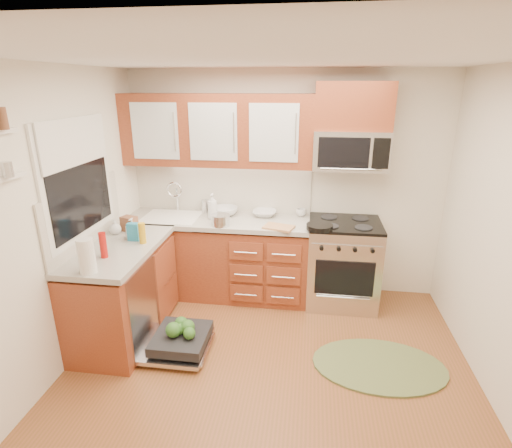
# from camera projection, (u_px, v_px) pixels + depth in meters

# --- Properties ---
(floor) EXTENTS (3.50, 3.50, 0.00)m
(floor) POSITION_uv_depth(u_px,v_px,m) (266.00, 382.00, 3.31)
(floor) COLOR brown
(floor) RESTS_ON ground
(ceiling) EXTENTS (3.50, 3.50, 0.00)m
(ceiling) POSITION_uv_depth(u_px,v_px,m) (270.00, 57.00, 2.48)
(ceiling) COLOR white
(ceiling) RESTS_ON ground
(wall_back) EXTENTS (3.50, 0.04, 2.50)m
(wall_back) POSITION_uv_depth(u_px,v_px,m) (285.00, 186.00, 4.53)
(wall_back) COLOR silver
(wall_back) RESTS_ON ground
(wall_left) EXTENTS (0.04, 3.50, 2.50)m
(wall_left) POSITION_uv_depth(u_px,v_px,m) (46.00, 231.00, 3.13)
(wall_left) COLOR silver
(wall_left) RESTS_ON ground
(base_cabinet_back) EXTENTS (2.05, 0.60, 0.85)m
(base_cabinet_back) POSITION_uv_depth(u_px,v_px,m) (219.00, 259.00, 4.62)
(base_cabinet_back) COLOR maroon
(base_cabinet_back) RESTS_ON ground
(base_cabinet_left) EXTENTS (0.60, 1.25, 0.85)m
(base_cabinet_left) POSITION_uv_depth(u_px,v_px,m) (124.00, 294.00, 3.85)
(base_cabinet_left) COLOR maroon
(base_cabinet_left) RESTS_ON ground
(countertop_back) EXTENTS (2.07, 0.64, 0.05)m
(countertop_back) POSITION_uv_depth(u_px,v_px,m) (217.00, 221.00, 4.46)
(countertop_back) COLOR #B9B2A9
(countertop_back) RESTS_ON base_cabinet_back
(countertop_left) EXTENTS (0.64, 1.27, 0.05)m
(countertop_left) POSITION_uv_depth(u_px,v_px,m) (119.00, 249.00, 3.69)
(countertop_left) COLOR #B9B2A9
(countertop_left) RESTS_ON base_cabinet_left
(backsplash_back) EXTENTS (2.05, 0.02, 0.57)m
(backsplash_back) POSITION_uv_depth(u_px,v_px,m) (222.00, 187.00, 4.63)
(backsplash_back) COLOR beige
(backsplash_back) RESTS_ON ground
(backsplash_left) EXTENTS (0.02, 1.25, 0.57)m
(backsplash_left) POSITION_uv_depth(u_px,v_px,m) (85.00, 216.00, 3.63)
(backsplash_left) COLOR beige
(backsplash_left) RESTS_ON ground
(upper_cabinets) EXTENTS (2.05, 0.35, 0.75)m
(upper_cabinets) POSITION_uv_depth(u_px,v_px,m) (217.00, 130.00, 4.26)
(upper_cabinets) COLOR maroon
(upper_cabinets) RESTS_ON ground
(cabinet_over_mw) EXTENTS (0.76, 0.35, 0.47)m
(cabinet_over_mw) POSITION_uv_depth(u_px,v_px,m) (353.00, 106.00, 3.99)
(cabinet_over_mw) COLOR maroon
(cabinet_over_mw) RESTS_ON ground
(range) EXTENTS (0.76, 0.64, 0.95)m
(range) POSITION_uv_depth(u_px,v_px,m) (342.00, 263.00, 4.40)
(range) COLOR silver
(range) RESTS_ON ground
(microwave) EXTENTS (0.76, 0.38, 0.40)m
(microwave) POSITION_uv_depth(u_px,v_px,m) (350.00, 150.00, 4.11)
(microwave) COLOR silver
(microwave) RESTS_ON ground
(sink) EXTENTS (0.62, 0.50, 0.26)m
(sink) POSITION_uv_depth(u_px,v_px,m) (172.00, 227.00, 4.54)
(sink) COLOR white
(sink) RESTS_ON ground
(dishwasher) EXTENTS (0.70, 0.60, 0.20)m
(dishwasher) POSITION_uv_depth(u_px,v_px,m) (177.00, 342.00, 3.67)
(dishwasher) COLOR silver
(dishwasher) RESTS_ON ground
(window) EXTENTS (0.03, 1.05, 1.05)m
(window) POSITION_uv_depth(u_px,v_px,m) (78.00, 180.00, 3.49)
(window) COLOR white
(window) RESTS_ON ground
(window_blind) EXTENTS (0.02, 0.96, 0.40)m
(window_blind) POSITION_uv_depth(u_px,v_px,m) (75.00, 142.00, 3.38)
(window_blind) COLOR white
(window_blind) RESTS_ON ground
(shelf_lower) EXTENTS (0.04, 0.40, 0.03)m
(shelf_lower) POSITION_uv_depth(u_px,v_px,m) (4.00, 179.00, 2.63)
(shelf_lower) COLOR white
(shelf_lower) RESTS_ON ground
(rug) EXTENTS (1.31, 1.02, 0.02)m
(rug) POSITION_uv_depth(u_px,v_px,m) (379.00, 366.00, 3.50)
(rug) COLOR olive
(rug) RESTS_ON ground
(skillet) EXTENTS (0.29, 0.29, 0.05)m
(skillet) POSITION_uv_depth(u_px,v_px,m) (319.00, 227.00, 4.04)
(skillet) COLOR black
(skillet) RESTS_ON range
(stock_pot) EXTENTS (0.20, 0.20, 0.12)m
(stock_pot) POSITION_uv_depth(u_px,v_px,m) (220.00, 220.00, 4.21)
(stock_pot) COLOR silver
(stock_pot) RESTS_ON countertop_back
(cutting_board) EXTENTS (0.35, 0.27, 0.02)m
(cutting_board) POSITION_uv_depth(u_px,v_px,m) (279.00, 227.00, 4.15)
(cutting_board) COLOR #B47E52
(cutting_board) RESTS_ON countertop_back
(canister) EXTENTS (0.12, 0.12, 0.15)m
(canister) POSITION_uv_depth(u_px,v_px,m) (206.00, 206.00, 4.64)
(canister) COLOR silver
(canister) RESTS_ON countertop_back
(paper_towel_roll) EXTENTS (0.17, 0.17, 0.29)m
(paper_towel_roll) POSITION_uv_depth(u_px,v_px,m) (87.00, 256.00, 3.13)
(paper_towel_roll) COLOR white
(paper_towel_roll) RESTS_ON countertop_left
(mustard_bottle) EXTENTS (0.08, 0.08, 0.20)m
(mustard_bottle) POSITION_uv_depth(u_px,v_px,m) (142.00, 233.00, 3.73)
(mustard_bottle) COLOR gold
(mustard_bottle) RESTS_ON countertop_left
(red_bottle) EXTENTS (0.07, 0.07, 0.23)m
(red_bottle) POSITION_uv_depth(u_px,v_px,m) (103.00, 245.00, 3.41)
(red_bottle) COLOR #B1140E
(red_bottle) RESTS_ON countertop_left
(wooden_box) EXTENTS (0.18, 0.15, 0.15)m
(wooden_box) POSITION_uv_depth(u_px,v_px,m) (129.00, 224.00, 4.05)
(wooden_box) COLOR brown
(wooden_box) RESTS_ON countertop_left
(blue_carton) EXTENTS (0.11, 0.07, 0.17)m
(blue_carton) POSITION_uv_depth(u_px,v_px,m) (134.00, 232.00, 3.80)
(blue_carton) COLOR teal
(blue_carton) RESTS_ON countertop_left
(bowl_a) EXTENTS (0.27, 0.27, 0.07)m
(bowl_a) POSITION_uv_depth(u_px,v_px,m) (265.00, 213.00, 4.52)
(bowl_a) COLOR #999999
(bowl_a) RESTS_ON countertop_back
(bowl_b) EXTENTS (0.35, 0.35, 0.09)m
(bowl_b) POSITION_uv_depth(u_px,v_px,m) (225.00, 211.00, 4.55)
(bowl_b) COLOR #999999
(bowl_b) RESTS_ON countertop_back
(cup) EXTENTS (0.14, 0.14, 0.09)m
(cup) POSITION_uv_depth(u_px,v_px,m) (301.00, 213.00, 4.51)
(cup) COLOR #999999
(cup) RESTS_ON countertop_back
(soap_bottle_a) EXTENTS (0.11, 0.12, 0.29)m
(soap_bottle_a) POSITION_uv_depth(u_px,v_px,m) (213.00, 207.00, 4.38)
(soap_bottle_a) COLOR #999999
(soap_bottle_a) RESTS_ON countertop_back
(soap_bottle_b) EXTENTS (0.10, 0.10, 0.20)m
(soap_bottle_b) POSITION_uv_depth(u_px,v_px,m) (132.00, 229.00, 3.84)
(soap_bottle_b) COLOR #999999
(soap_bottle_b) RESTS_ON countertop_left
(soap_bottle_c) EXTENTS (0.16, 0.16, 0.15)m
(soap_bottle_c) POSITION_uv_depth(u_px,v_px,m) (115.00, 227.00, 3.97)
(soap_bottle_c) COLOR #999999
(soap_bottle_c) RESTS_ON countertop_left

